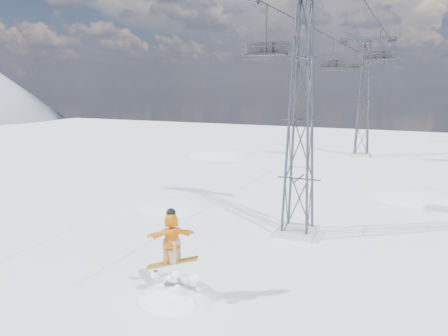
# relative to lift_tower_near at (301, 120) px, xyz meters

# --- Properties ---
(ground) EXTENTS (120.00, 120.00, 0.00)m
(ground) POSITION_rel_lift_tower_near_xyz_m (-0.80, -8.00, -5.47)
(ground) COLOR white
(ground) RESTS_ON ground
(snow_terrain) EXTENTS (39.00, 37.00, 22.00)m
(snow_terrain) POSITION_rel_lift_tower_near_xyz_m (-5.57, 13.24, -15.06)
(snow_terrain) COLOR white
(snow_terrain) RESTS_ON ground
(lift_tower_near) EXTENTS (5.20, 1.80, 11.43)m
(lift_tower_near) POSITION_rel_lift_tower_near_xyz_m (0.00, 0.00, 0.00)
(lift_tower_near) COLOR #999999
(lift_tower_near) RESTS_ON ground
(lift_tower_far) EXTENTS (5.20, 1.80, 11.43)m
(lift_tower_far) POSITION_rel_lift_tower_near_xyz_m (0.00, 25.00, 0.00)
(lift_tower_far) COLOR #999999
(lift_tower_far) RESTS_ON ground
(haul_cables) EXTENTS (4.46, 51.00, 0.06)m
(haul_cables) POSITION_rel_lift_tower_near_xyz_m (0.00, 11.50, 5.38)
(haul_cables) COLOR black
(haul_cables) RESTS_ON ground
(lift_chair_near) EXTENTS (2.12, 0.61, 2.62)m
(lift_chair_near) POSITION_rel_lift_tower_near_xyz_m (-2.20, 1.52, 3.28)
(lift_chair_near) COLOR black
(lift_chair_near) RESTS_ON ground
(lift_chair_mid) EXTENTS (1.94, 0.56, 2.40)m
(lift_chair_mid) POSITION_rel_lift_tower_near_xyz_m (2.20, 12.45, 3.46)
(lift_chair_mid) COLOR black
(lift_chair_mid) RESTS_ON ground
(lift_chair_far) EXTENTS (2.18, 0.63, 2.70)m
(lift_chair_far) POSITION_rel_lift_tower_near_xyz_m (-2.20, 19.64, 3.22)
(lift_chair_far) COLOR black
(lift_chair_far) RESTS_ON ground
(lift_chair_extra) EXTENTS (1.81, 0.52, 2.24)m
(lift_chair_extra) POSITION_rel_lift_tower_near_xyz_m (-2.20, 34.06, 3.58)
(lift_chair_extra) COLOR black
(lift_chair_extra) RESTS_ON ground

